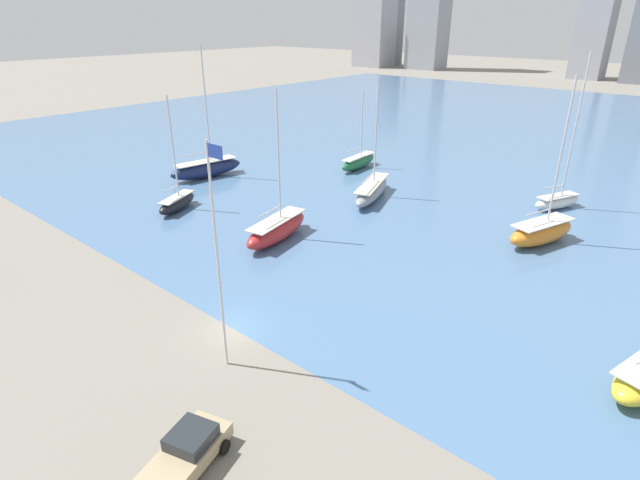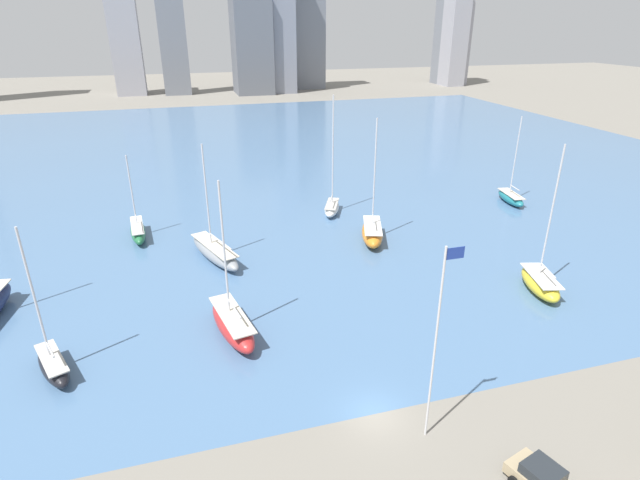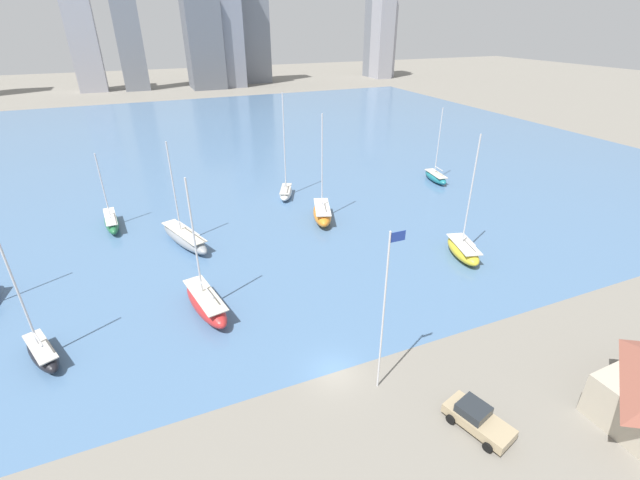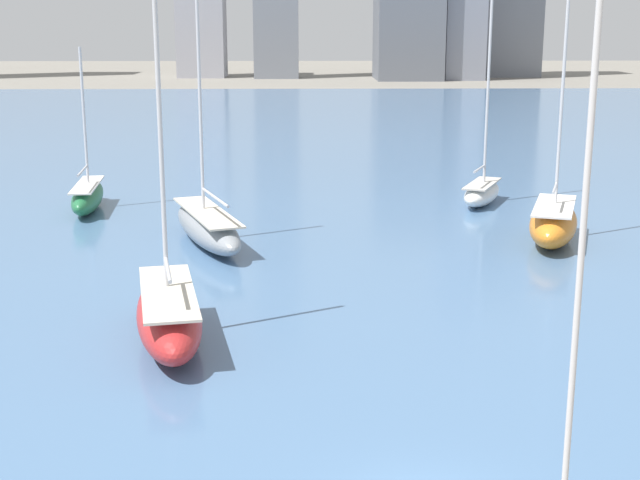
% 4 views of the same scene
% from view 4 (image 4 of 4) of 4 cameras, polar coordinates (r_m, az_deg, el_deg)
% --- Properties ---
extents(harbor_water, '(180.00, 140.00, 0.00)m').
position_cam_4_polar(harbor_water, '(90.59, 0.80, 6.36)').
color(harbor_water, '#4C7099').
rests_on(harbor_water, ground_plane).
extents(flag_pole, '(1.24, 0.14, 13.53)m').
position_cam_4_polar(flag_pole, '(18.64, 16.51, -1.14)').
color(flag_pole, silver).
rests_on(flag_pole, ground_plane).
extents(sailboat_red, '(4.03, 9.03, 13.62)m').
position_cam_4_polar(sailboat_red, '(34.11, -9.65, -4.74)').
color(sailboat_red, '#B72828').
rests_on(sailboat_red, harbor_water).
extents(sailboat_white, '(4.22, 6.37, 16.05)m').
position_cam_4_polar(sailboat_white, '(59.98, 10.33, 3.17)').
color(sailboat_white, white).
rests_on(sailboat_white, harbor_water).
extents(sailboat_gray, '(5.74, 10.71, 13.04)m').
position_cam_4_polar(sailboat_gray, '(48.75, -7.22, 0.88)').
color(sailboat_gray, gray).
rests_on(sailboat_gray, harbor_water).
extents(sailboat_green, '(2.39, 7.97, 10.29)m').
position_cam_4_polar(sailboat_green, '(58.91, -14.65, 2.74)').
color(sailboat_green, '#236B3D').
rests_on(sailboat_green, harbor_water).
extents(sailboat_orange, '(4.90, 8.21, 14.79)m').
position_cam_4_polar(sailboat_orange, '(50.32, 14.72, 1.11)').
color(sailboat_orange, orange).
rests_on(sailboat_orange, harbor_water).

